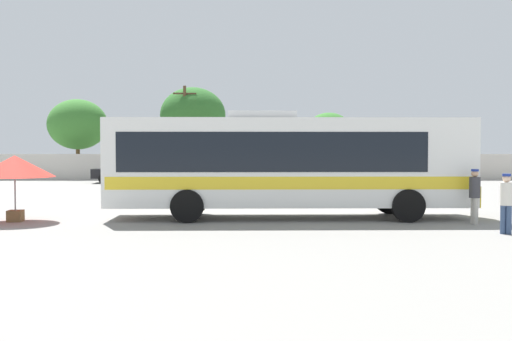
{
  "coord_description": "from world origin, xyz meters",
  "views": [
    {
      "loc": [
        -1.01,
        -20.3,
        2.31
      ],
      "look_at": [
        -0.99,
        2.79,
        1.46
      ],
      "focal_mm": 42.22,
      "sensor_mm": 36.0,
      "label": 1
    }
  ],
  "objects_px": {
    "vendor_umbrella_near_gate_red": "(14,167)",
    "utility_pole_near": "(184,130)",
    "passenger_waiting_on_apron": "(506,200)",
    "roadside_tree_midright": "(328,133)",
    "attendant_by_bus_door": "(474,193)",
    "parked_car_leftmost_black": "(127,171)",
    "roadside_tree_midleft": "(193,115)",
    "roadside_tree_left": "(77,124)",
    "parked_car_second_red": "(207,171)",
    "parked_car_rightmost_red": "(411,171)",
    "parked_car_third_grey": "(311,171)",
    "coach_bus_white_yellow": "(284,161)"
  },
  "relations": [
    {
      "from": "vendor_umbrella_near_gate_red",
      "to": "attendant_by_bus_door",
      "type": "bearing_deg",
      "value": -2.47
    },
    {
      "from": "passenger_waiting_on_apron",
      "to": "utility_pole_near",
      "type": "distance_m",
      "value": 33.26
    },
    {
      "from": "parked_car_leftmost_black",
      "to": "roadside_tree_midleft",
      "type": "distance_m",
      "value": 10.16
    },
    {
      "from": "passenger_waiting_on_apron",
      "to": "parked_car_rightmost_red",
      "type": "distance_m",
      "value": 25.13
    },
    {
      "from": "parked_car_third_grey",
      "to": "attendant_by_bus_door",
      "type": "bearing_deg",
      "value": -82.52
    },
    {
      "from": "utility_pole_near",
      "to": "roadside_tree_midright",
      "type": "distance_m",
      "value": 12.21
    },
    {
      "from": "attendant_by_bus_door",
      "to": "parked_car_leftmost_black",
      "type": "relative_size",
      "value": 0.38
    },
    {
      "from": "utility_pole_near",
      "to": "roadside_tree_midright",
      "type": "relative_size",
      "value": 1.35
    },
    {
      "from": "passenger_waiting_on_apron",
      "to": "roadside_tree_midleft",
      "type": "height_order",
      "value": "roadside_tree_midleft"
    },
    {
      "from": "coach_bus_white_yellow",
      "to": "roadside_tree_midright",
      "type": "bearing_deg",
      "value": 80.43
    },
    {
      "from": "vendor_umbrella_near_gate_red",
      "to": "parked_car_third_grey",
      "type": "relative_size",
      "value": 0.59
    },
    {
      "from": "attendant_by_bus_door",
      "to": "parked_car_rightmost_red",
      "type": "height_order",
      "value": "attendant_by_bus_door"
    },
    {
      "from": "passenger_waiting_on_apron",
      "to": "parked_car_leftmost_black",
      "type": "height_order",
      "value": "passenger_waiting_on_apron"
    },
    {
      "from": "roadside_tree_midleft",
      "to": "vendor_umbrella_near_gate_red",
      "type": "bearing_deg",
      "value": -94.74
    },
    {
      "from": "coach_bus_white_yellow",
      "to": "passenger_waiting_on_apron",
      "type": "height_order",
      "value": "coach_bus_white_yellow"
    },
    {
      "from": "attendant_by_bus_door",
      "to": "passenger_waiting_on_apron",
      "type": "relative_size",
      "value": 1.03
    },
    {
      "from": "coach_bus_white_yellow",
      "to": "parked_car_rightmost_red",
      "type": "xyz_separation_m",
      "value": [
        9.67,
        21.07,
        -1.08
      ]
    },
    {
      "from": "passenger_waiting_on_apron",
      "to": "roadside_tree_midleft",
      "type": "relative_size",
      "value": 0.22
    },
    {
      "from": "parked_car_rightmost_red",
      "to": "roadside_tree_midleft",
      "type": "bearing_deg",
      "value": 153.37
    },
    {
      "from": "parked_car_second_red",
      "to": "parked_car_third_grey",
      "type": "height_order",
      "value": "parked_car_second_red"
    },
    {
      "from": "parked_car_leftmost_black",
      "to": "roadside_tree_midleft",
      "type": "xyz_separation_m",
      "value": [
        3.5,
        8.55,
        4.22
      ]
    },
    {
      "from": "parked_car_third_grey",
      "to": "parked_car_rightmost_red",
      "type": "height_order",
      "value": "parked_car_rightmost_red"
    },
    {
      "from": "parked_car_second_red",
      "to": "parked_car_rightmost_red",
      "type": "distance_m",
      "value": 13.93
    },
    {
      "from": "passenger_waiting_on_apron",
      "to": "roadside_tree_midleft",
      "type": "xyz_separation_m",
      "value": [
        -11.86,
        32.73,
        4.08
      ]
    },
    {
      "from": "parked_car_leftmost_black",
      "to": "parked_car_second_red",
      "type": "height_order",
      "value": "parked_car_second_red"
    },
    {
      "from": "vendor_umbrella_near_gate_red",
      "to": "parked_car_third_grey",
      "type": "distance_m",
      "value": 24.54
    },
    {
      "from": "coach_bus_white_yellow",
      "to": "parked_car_second_red",
      "type": "xyz_separation_m",
      "value": [
        -4.25,
        20.72,
        -1.08
      ]
    },
    {
      "from": "vendor_umbrella_near_gate_red",
      "to": "roadside_tree_midright",
      "type": "height_order",
      "value": "roadside_tree_midright"
    },
    {
      "from": "vendor_umbrella_near_gate_red",
      "to": "roadside_tree_midleft",
      "type": "bearing_deg",
      "value": 85.26
    },
    {
      "from": "coach_bus_white_yellow",
      "to": "vendor_umbrella_near_gate_red",
      "type": "xyz_separation_m",
      "value": [
        -8.55,
        -0.98,
        -0.15
      ]
    },
    {
      "from": "vendor_umbrella_near_gate_red",
      "to": "parked_car_leftmost_black",
      "type": "relative_size",
      "value": 0.56
    },
    {
      "from": "vendor_umbrella_near_gate_red",
      "to": "utility_pole_near",
      "type": "height_order",
      "value": "utility_pole_near"
    },
    {
      "from": "attendant_by_bus_door",
      "to": "roadside_tree_left",
      "type": "xyz_separation_m",
      "value": [
        -20.77,
        29.23,
        3.25
      ]
    },
    {
      "from": "parked_car_rightmost_red",
      "to": "roadside_tree_midleft",
      "type": "xyz_separation_m",
      "value": [
        -15.74,
        7.89,
        4.21
      ]
    },
    {
      "from": "roadside_tree_left",
      "to": "passenger_waiting_on_apron",
      "type": "bearing_deg",
      "value": -56.43
    },
    {
      "from": "passenger_waiting_on_apron",
      "to": "roadside_tree_midright",
      "type": "height_order",
      "value": "roadside_tree_midright"
    },
    {
      "from": "parked_car_second_red",
      "to": "roadside_tree_left",
      "type": "distance_m",
      "value": 13.25
    },
    {
      "from": "utility_pole_near",
      "to": "roadside_tree_left",
      "type": "relative_size",
      "value": 1.16
    },
    {
      "from": "parked_car_third_grey",
      "to": "roadside_tree_midleft",
      "type": "distance_m",
      "value": 12.8
    },
    {
      "from": "passenger_waiting_on_apron",
      "to": "roadside_tree_midright",
      "type": "distance_m",
      "value": 34.49
    },
    {
      "from": "roadside_tree_left",
      "to": "roadside_tree_midleft",
      "type": "relative_size",
      "value": 0.85
    },
    {
      "from": "parked_car_leftmost_black",
      "to": "vendor_umbrella_near_gate_red",
      "type": "bearing_deg",
      "value": -87.26
    },
    {
      "from": "parked_car_third_grey",
      "to": "parked_car_second_red",
      "type": "bearing_deg",
      "value": -179.75
    },
    {
      "from": "passenger_waiting_on_apron",
      "to": "parked_car_second_red",
      "type": "bearing_deg",
      "value": 112.3
    },
    {
      "from": "coach_bus_white_yellow",
      "to": "attendant_by_bus_door",
      "type": "relative_size",
      "value": 7.09
    },
    {
      "from": "vendor_umbrella_near_gate_red",
      "to": "parked_car_leftmost_black",
      "type": "distance_m",
      "value": 21.44
    },
    {
      "from": "attendant_by_bus_door",
      "to": "utility_pole_near",
      "type": "bearing_deg",
      "value": 113.14
    },
    {
      "from": "attendant_by_bus_door",
      "to": "parked_car_leftmost_black",
      "type": "xyz_separation_m",
      "value": [
        -15.3,
        22.01,
        -0.17
      ]
    },
    {
      "from": "parked_car_third_grey",
      "to": "roadside_tree_left",
      "type": "height_order",
      "value": "roadside_tree_left"
    },
    {
      "from": "vendor_umbrella_near_gate_red",
      "to": "parked_car_rightmost_red",
      "type": "xyz_separation_m",
      "value": [
        18.22,
        22.05,
        -0.93
      ]
    }
  ]
}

